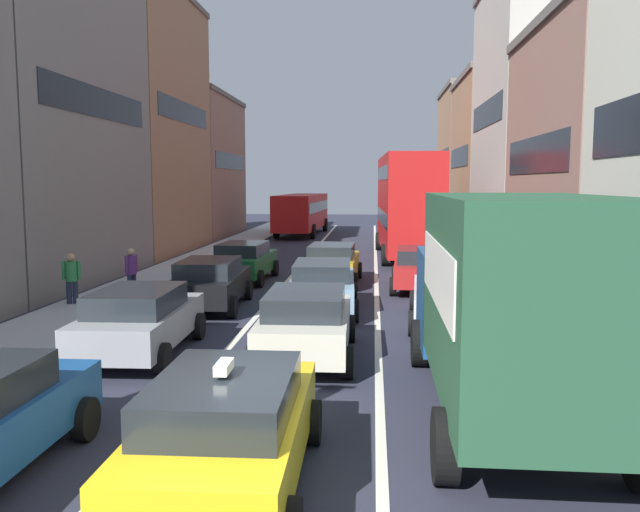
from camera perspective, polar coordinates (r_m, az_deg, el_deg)
The scene contains 20 objects.
ground_plane at distance 8.13m, azimuth -7.42°, elevation -21.18°, with size 140.00×140.00×0.00m, color #292A39.
sidewalk_left at distance 28.51m, azimuth -12.20°, elevation -1.13°, with size 2.60×64.00×0.14m, color #B4B4B4.
lane_stripe_left at distance 27.49m, azimuth -2.17°, elevation -1.40°, with size 0.16×60.00×0.01m, color silver.
lane_stripe_right at distance 27.29m, azimuth 4.93°, elevation -1.48°, with size 0.16×60.00×0.01m, color silver.
building_row_left at distance 31.56m, azimuth -21.13°, elevation 10.33°, with size 7.20×43.90×13.87m.
building_row_right at distance 30.82m, azimuth 20.62°, elevation 8.58°, with size 7.20×43.90×12.51m.
removalist_box_truck at distance 10.61m, azimuth 16.27°, elevation -3.51°, with size 2.75×7.72×3.58m.
taxi_centre_lane_front at distance 8.25m, azimuth -8.10°, elevation -14.67°, with size 2.10×4.32×1.66m.
sedan_centre_lane_second at distance 13.98m, azimuth -1.21°, elevation -5.79°, with size 2.12×4.33×1.49m.
wagon_left_lane_second at distance 14.76m, azimuth -15.52°, elevation -5.37°, with size 2.16×4.35×1.49m.
hatchback_centre_lane_third at distance 18.93m, azimuth 0.23°, elevation -2.55°, with size 2.20×4.37×1.49m.
sedan_left_lane_third at distance 19.75m, azimuth -9.62°, elevation -2.27°, with size 2.20×4.37×1.49m.
coupe_centre_lane_fourth at distance 24.18m, azimuth 1.08°, elevation -0.58°, with size 2.16×4.35×1.49m.
sedan_left_lane_fourth at distance 25.03m, azimuth -6.70°, elevation -0.39°, with size 2.20×4.37×1.49m.
sedan_right_lane_behind_truck at distance 17.55m, azimuth 11.20°, elevation -3.39°, with size 2.29×4.41×1.49m.
wagon_right_lane_far at distance 23.11m, azimuth 8.80°, elevation -0.99°, with size 2.25×4.39×1.49m.
bus_mid_queue_primary at distance 32.57m, azimuth 7.67°, elevation 4.76°, with size 3.07×10.58×5.06m.
bus_far_queue_secondary at distance 46.79m, azimuth -1.61°, elevation 4.01°, with size 3.15×10.60×2.90m.
pedestrian_near_kerb at distance 20.86m, azimuth -20.94°, elevation -1.73°, with size 0.52×0.34×1.66m.
pedestrian_mid_sidewalk at distance 21.82m, azimuth -16.20°, elevation -1.21°, with size 0.34×0.51×1.66m.
Camera 1 is at (1.56, -7.03, 3.76)m, focal length 36.52 mm.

